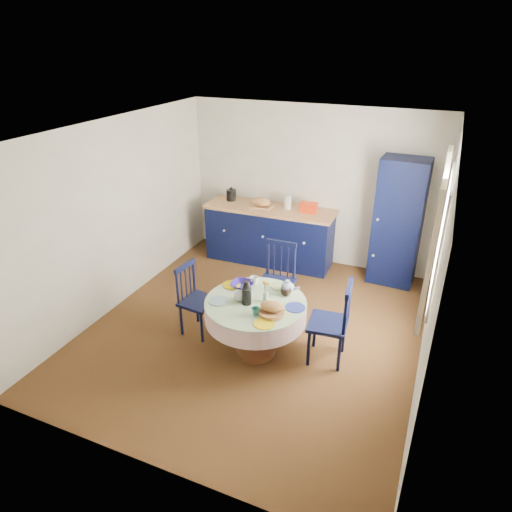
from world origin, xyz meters
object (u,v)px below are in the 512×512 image
(kitchen_counter, at_px, (269,234))
(mug_d, at_px, (254,281))
(mug_b, at_px, (256,311))
(chair_right, at_px, (332,322))
(mug_a, at_px, (239,296))
(cobalt_bowl, at_px, (242,285))
(dining_table, at_px, (256,311))
(chair_far, at_px, (277,280))
(pantry_cabinet, at_px, (398,223))
(chair_left, at_px, (196,299))
(mug_c, at_px, (286,292))

(kitchen_counter, distance_m, mug_d, 2.07)
(mug_b, bearing_deg, mug_d, 114.64)
(chair_right, distance_m, mug_a, 1.09)
(cobalt_bowl, bearing_deg, dining_table, -39.56)
(chair_far, height_order, mug_b, chair_far)
(dining_table, distance_m, chair_far, 0.87)
(kitchen_counter, bearing_deg, pantry_cabinet, 1.20)
(chair_left, xyz_separation_m, mug_a, (0.67, -0.15, 0.29))
(mug_a, distance_m, cobalt_bowl, 0.29)
(cobalt_bowl, bearing_deg, kitchen_counter, 102.80)
(chair_right, xyz_separation_m, cobalt_bowl, (-1.11, 0.02, 0.22))
(dining_table, relative_size, mug_b, 13.00)
(dining_table, distance_m, mug_d, 0.43)
(dining_table, relative_size, mug_d, 10.85)
(chair_far, height_order, chair_right, chair_far)
(dining_table, distance_m, mug_a, 0.26)
(kitchen_counter, xyz_separation_m, mug_c, (1.01, -2.06, 0.27))
(chair_left, xyz_separation_m, mug_d, (0.68, 0.24, 0.28))
(pantry_cabinet, xyz_separation_m, mug_c, (-0.94, -2.16, -0.20))
(mug_b, bearing_deg, cobalt_bowl, 128.31)
(mug_a, bearing_deg, kitchen_counter, 103.30)
(pantry_cabinet, bearing_deg, mug_b, -110.09)
(dining_table, relative_size, cobalt_bowl, 4.49)
(chair_left, distance_m, mug_d, 0.78)
(chair_right, bearing_deg, chair_far, -131.21)
(chair_far, relative_size, mug_d, 9.53)
(kitchen_counter, relative_size, mug_d, 19.68)
(chair_right, distance_m, mug_c, 0.62)
(pantry_cabinet, bearing_deg, kitchen_counter, -174.60)
(chair_far, relative_size, mug_c, 8.00)
(mug_d, bearing_deg, chair_far, 78.43)
(mug_c, xyz_separation_m, mug_d, (-0.44, 0.09, -0.00))
(chair_right, distance_m, mug_b, 0.90)
(dining_table, bearing_deg, chair_left, 172.64)
(chair_right, xyz_separation_m, mug_c, (-0.57, 0.05, 0.24))
(pantry_cabinet, height_order, mug_a, pantry_cabinet)
(chair_right, height_order, mug_c, chair_right)
(kitchen_counter, relative_size, mug_a, 16.47)
(kitchen_counter, distance_m, chair_far, 1.62)
(chair_left, xyz_separation_m, chair_right, (1.69, 0.10, 0.05))
(chair_left, height_order, mug_a, chair_left)
(chair_far, xyz_separation_m, mug_c, (0.33, -0.60, 0.23))
(mug_a, distance_m, mug_d, 0.40)
(kitchen_counter, distance_m, cobalt_bowl, 2.16)
(chair_far, xyz_separation_m, cobalt_bowl, (-0.21, -0.63, 0.21))
(kitchen_counter, bearing_deg, chair_far, -66.76)
(chair_left, bearing_deg, dining_table, -90.78)
(chair_left, distance_m, mug_c, 1.17)
(kitchen_counter, relative_size, mug_b, 23.60)
(mug_b, height_order, cobalt_bowl, mug_b)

